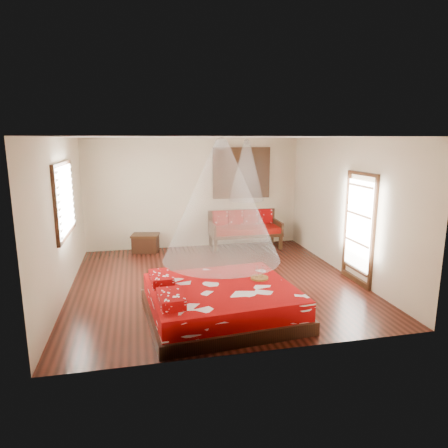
{
  "coord_description": "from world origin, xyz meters",
  "views": [
    {
      "loc": [
        -1.42,
        -7.37,
        2.77
      ],
      "look_at": [
        0.19,
        0.03,
        1.15
      ],
      "focal_mm": 32.0,
      "sensor_mm": 36.0,
      "label": 1
    }
  ],
  "objects": [
    {
      "name": "window_left",
      "position": [
        -2.71,
        0.2,
        1.7
      ],
      "size": [
        0.1,
        1.74,
        1.34
      ],
      "color": "black",
      "rests_on": "wall_left"
    },
    {
      "name": "daybed",
      "position": [
        1.25,
        2.38,
        0.52
      ],
      "size": [
        1.81,
        0.81,
        0.95
      ],
      "color": "black",
      "rests_on": "floor"
    },
    {
      "name": "bed",
      "position": [
        -0.22,
        -1.58,
        0.25
      ],
      "size": [
        2.48,
        2.28,
        0.65
      ],
      "rotation": [
        0.0,
        0.0,
        0.09
      ],
      "color": "black",
      "rests_on": "floor"
    },
    {
      "name": "mosquito_net_main",
      "position": [
        -0.2,
        -1.58,
        1.85
      ],
      "size": [
        1.81,
        1.81,
        1.8
      ],
      "primitive_type": "cone",
      "color": "white",
      "rests_on": "ceiling"
    },
    {
      "name": "mosquito_net_daybed",
      "position": [
        1.25,
        2.25,
        2.0
      ],
      "size": [
        0.88,
        0.88,
        1.5
      ],
      "primitive_type": "cone",
      "color": "white",
      "rests_on": "ceiling"
    },
    {
      "name": "glazed_door",
      "position": [
        2.72,
        -0.6,
        1.07
      ],
      "size": [
        0.08,
        1.02,
        2.16
      ],
      "color": "black",
      "rests_on": "floor"
    },
    {
      "name": "storage_chest",
      "position": [
        -1.28,
        2.45,
        0.23
      ],
      "size": [
        0.74,
        0.61,
        0.45
      ],
      "rotation": [
        0.0,
        0.0,
        -0.23
      ],
      "color": "black",
      "rests_on": "floor"
    },
    {
      "name": "shutter_panel",
      "position": [
        1.25,
        2.72,
        1.9
      ],
      "size": [
        1.52,
        0.06,
        1.32
      ],
      "color": "black",
      "rests_on": "wall_back"
    },
    {
      "name": "room",
      "position": [
        0.0,
        0.0,
        1.4
      ],
      "size": [
        5.54,
        5.54,
        2.84
      ],
      "color": "black",
      "rests_on": "ground"
    },
    {
      "name": "wine_tray",
      "position": [
        0.49,
        -1.37,
        0.56
      ],
      "size": [
        0.29,
        0.29,
        0.23
      ],
      "rotation": [
        0.0,
        0.0,
        -0.38
      ],
      "color": "brown",
      "rests_on": "bed"
    }
  ]
}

